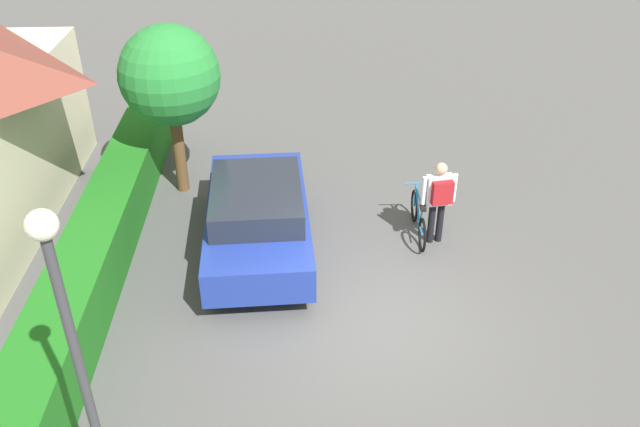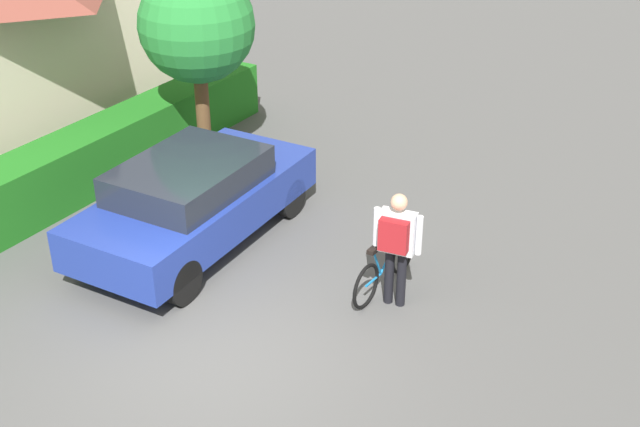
% 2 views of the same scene
% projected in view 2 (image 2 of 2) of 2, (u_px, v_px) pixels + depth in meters
% --- Properties ---
extents(ground_plane, '(60.00, 60.00, 0.00)m').
position_uv_depth(ground_plane, '(216.00, 356.00, 10.53)').
color(ground_plane, '#4C4C4C').
extents(parked_car_near, '(4.29, 2.00, 1.43)m').
position_uv_depth(parked_car_near, '(194.00, 199.00, 12.64)').
color(parked_car_near, navy).
rests_on(parked_car_near, ground).
extents(bicycle, '(1.72, 0.50, 0.86)m').
position_uv_depth(bicycle, '(385.00, 266.00, 11.70)').
color(bicycle, black).
rests_on(bicycle, ground).
extents(person_rider, '(0.40, 0.67, 1.70)m').
position_uv_depth(person_rider, '(396.00, 240.00, 11.03)').
color(person_rider, black).
rests_on(person_rider, ground).
extents(tree_kerbside, '(2.04, 2.04, 3.64)m').
position_uv_depth(tree_kerbside, '(197.00, 26.00, 14.38)').
color(tree_kerbside, brown).
rests_on(tree_kerbside, ground).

